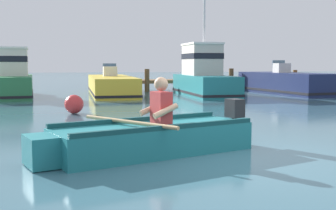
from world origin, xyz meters
TOP-DOWN VIEW (x-y plane):
  - ground_plane at (0.00, 0.00)m, footprint 120.00×120.00m
  - wooden_dock at (7.60, 15.62)m, footprint 14.00×1.64m
  - rowboat_with_person at (-1.46, 0.73)m, footprint 3.65×2.03m
  - moored_boat_green at (-5.01, 12.97)m, footprint 1.92×4.59m
  - moored_boat_yellow at (-0.89, 13.45)m, footprint 1.82×6.48m
  - moored_boat_teal at (3.02, 12.12)m, footprint 1.72×4.93m
  - moored_boat_navy at (7.11, 12.30)m, footprint 2.73×5.74m
  - mooring_buoy at (-2.57, 6.39)m, footprint 0.53×0.53m

SIDE VIEW (x-z plane):
  - ground_plane at x=0.00m, z-range 0.00..0.00m
  - rowboat_with_person at x=-1.46m, z-range -0.34..0.85m
  - mooring_buoy at x=-2.57m, z-range 0.00..0.53m
  - moored_boat_yellow at x=-0.89m, z-range -0.31..1.08m
  - moored_boat_navy at x=7.11m, z-range -0.31..1.23m
  - wooden_dock at x=7.60m, z-range -0.09..1.05m
  - moored_boat_green at x=-5.01m, z-range -0.27..1.80m
  - moored_boat_teal at x=3.02m, z-range -1.46..3.14m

